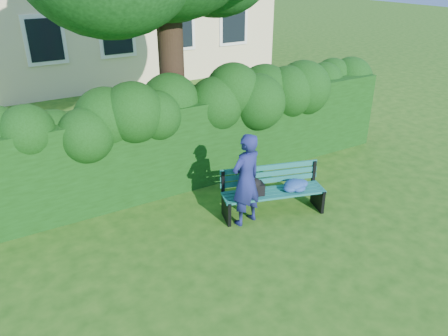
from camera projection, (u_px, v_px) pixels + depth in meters
ground at (241, 228)px, 7.83m from camera, size 80.00×80.00×0.00m
hedge at (185, 142)px, 9.15m from camera, size 10.00×1.00×1.80m
park_bench at (276, 189)px, 8.12m from camera, size 1.99×1.07×0.89m
man_reading at (246, 180)px, 7.65m from camera, size 0.70×0.53×1.72m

